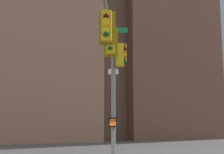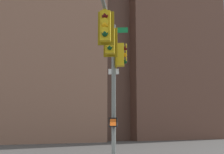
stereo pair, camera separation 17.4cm
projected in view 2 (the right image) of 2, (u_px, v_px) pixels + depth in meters
name	position (u px, v px, depth m)	size (l,w,h in m)	color
signal_pole_assembly	(113.00, 61.00, 12.70)	(3.09, 4.45, 6.82)	slate
building_brick_nearside	(75.00, 11.00, 61.90)	(26.52, 18.79, 49.06)	#4C3328
building_brick_midblock	(22.00, 14.00, 52.50)	(23.53, 16.43, 41.18)	#845B47
building_brick_farside	(156.00, 23.00, 67.38)	(20.96, 18.06, 48.12)	brown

